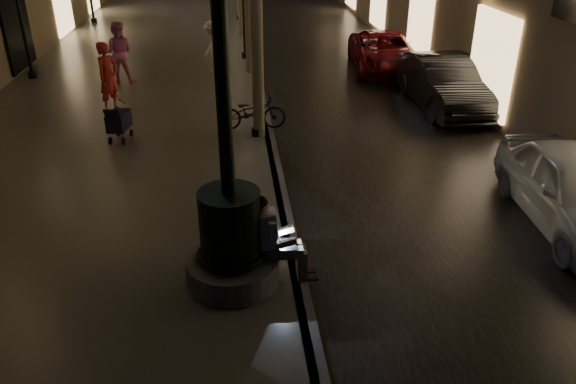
{
  "coord_description": "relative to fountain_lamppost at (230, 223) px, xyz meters",
  "views": [
    {
      "loc": [
        -0.9,
        -5.04,
        5.27
      ],
      "look_at": [
        -0.06,
        3.0,
        1.15
      ],
      "focal_mm": 35.0,
      "sensor_mm": 36.0,
      "label": 1
    }
  ],
  "objects": [
    {
      "name": "ground",
      "position": [
        1.0,
        13.0,
        -1.21
      ],
      "size": [
        120.0,
        120.0,
        0.0
      ],
      "primitive_type": "plane",
      "color": "black",
      "rests_on": "ground"
    },
    {
      "name": "cobble_lane",
      "position": [
        4.0,
        13.0,
        -1.2
      ],
      "size": [
        6.0,
        45.0,
        0.02
      ],
      "primitive_type": "cube",
      "color": "black",
      "rests_on": "ground"
    },
    {
      "name": "promenade",
      "position": [
        -3.0,
        13.0,
        -1.11
      ],
      "size": [
        8.0,
        45.0,
        0.2
      ],
      "primitive_type": "cube",
      "color": "slate",
      "rests_on": "ground"
    },
    {
      "name": "curb_strip",
      "position": [
        1.0,
        13.0,
        -1.11
      ],
      "size": [
        0.25,
        45.0,
        0.2
      ],
      "primitive_type": "cube",
      "color": "#59595B",
      "rests_on": "ground"
    },
    {
      "name": "fountain_lamppost",
      "position": [
        0.0,
        0.0,
        0.0
      ],
      "size": [
        1.4,
        1.4,
        5.21
      ],
      "color": "#59595B",
      "rests_on": "promenade"
    },
    {
      "name": "seated_man_laptop",
      "position": [
        0.61,
        0.0,
        -0.27
      ],
      "size": [
        1.05,
        0.35,
        1.42
      ],
      "color": "gray",
      "rests_on": "promenade"
    },
    {
      "name": "lamp_curb_a",
      "position": [
        0.7,
        6.0,
        2.02
      ],
      "size": [
        0.36,
        0.36,
        4.81
      ],
      "color": "black",
      "rests_on": "promenade"
    },
    {
      "name": "stroller",
      "position": [
        -2.6,
        6.0,
        -0.51
      ],
      "size": [
        0.53,
        0.99,
        0.99
      ],
      "rotation": [
        0.0,
        0.0,
        -0.19
      ],
      "color": "black",
      "rests_on": "promenade"
    },
    {
      "name": "car_front",
      "position": [
        6.2,
        1.4,
        -0.5
      ],
      "size": [
        1.97,
        4.28,
        1.42
      ],
      "primitive_type": "imported",
      "rotation": [
        0.0,
        0.0,
        -0.07
      ],
      "color": "#97999D",
      "rests_on": "ground"
    },
    {
      "name": "car_second",
      "position": [
        6.2,
        8.18,
        -0.47
      ],
      "size": [
        1.65,
        4.52,
        1.48
      ],
      "primitive_type": "imported",
      "rotation": [
        0.0,
        0.0,
        0.02
      ],
      "color": "black",
      "rests_on": "ground"
    },
    {
      "name": "car_third",
      "position": [
        5.58,
        12.53,
        -0.56
      ],
      "size": [
        2.59,
        4.85,
        1.3
      ],
      "primitive_type": "imported",
      "rotation": [
        0.0,
        0.0,
        -0.1
      ],
      "color": "maroon",
      "rests_on": "ground"
    },
    {
      "name": "pedestrian_red",
      "position": [
        -3.18,
        8.3,
        -0.06
      ],
      "size": [
        0.75,
        0.83,
        1.89
      ],
      "primitive_type": "imported",
      "rotation": [
        0.0,
        0.0,
        1.02
      ],
      "color": "red",
      "rests_on": "promenade"
    },
    {
      "name": "pedestrian_pink",
      "position": [
        -3.36,
        11.18,
        -0.06
      ],
      "size": [
        0.99,
        0.8,
        1.91
      ],
      "primitive_type": "imported",
      "rotation": [
        0.0,
        0.0,
        3.05
      ],
      "color": "pink",
      "rests_on": "promenade"
    },
    {
      "name": "pedestrian_white",
      "position": [
        -0.42,
        12.26,
        -0.16
      ],
      "size": [
        1.12,
        1.27,
        1.7
      ],
      "primitive_type": "imported",
      "rotation": [
        0.0,
        0.0,
        4.16
      ],
      "color": "white",
      "rests_on": "promenade"
    },
    {
      "name": "bicycle",
      "position": [
        0.6,
        6.48,
        -0.56
      ],
      "size": [
        1.72,
        0.61,
        0.9
      ],
      "primitive_type": "imported",
      "rotation": [
        0.0,
        0.0,
        1.58
      ],
      "color": "black",
      "rests_on": "promenade"
    }
  ]
}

